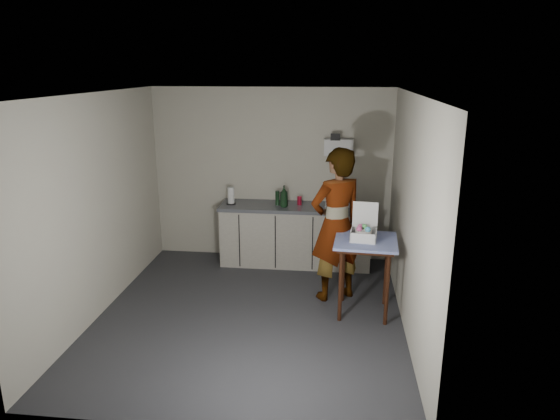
# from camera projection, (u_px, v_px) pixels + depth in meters

# --- Properties ---
(ground) EXTENTS (4.00, 4.00, 0.00)m
(ground) POSITION_uv_depth(u_px,v_px,m) (250.00, 314.00, 6.01)
(ground) COLOR #242428
(ground) RESTS_ON ground
(wall_back) EXTENTS (3.60, 0.02, 2.60)m
(wall_back) POSITION_uv_depth(u_px,v_px,m) (271.00, 175.00, 7.56)
(wall_back) COLOR beige
(wall_back) RESTS_ON ground
(wall_right) EXTENTS (0.02, 4.00, 2.60)m
(wall_right) POSITION_uv_depth(u_px,v_px,m) (410.00, 216.00, 5.46)
(wall_right) COLOR beige
(wall_right) RESTS_ON ground
(wall_left) EXTENTS (0.02, 4.00, 2.60)m
(wall_left) POSITION_uv_depth(u_px,v_px,m) (98.00, 206.00, 5.85)
(wall_left) COLOR beige
(wall_left) RESTS_ON ground
(ceiling) EXTENTS (3.60, 4.00, 0.01)m
(ceiling) POSITION_uv_depth(u_px,v_px,m) (246.00, 94.00, 5.30)
(ceiling) COLOR silver
(ceiling) RESTS_ON wall_back
(kitchen_counter) EXTENTS (2.24, 0.62, 0.91)m
(kitchen_counter) POSITION_uv_depth(u_px,v_px,m) (296.00, 237.00, 7.48)
(kitchen_counter) COLOR black
(kitchen_counter) RESTS_ON ground
(wall_shelf) EXTENTS (0.42, 0.18, 0.37)m
(wall_shelf) POSITION_uv_depth(u_px,v_px,m) (339.00, 147.00, 7.26)
(wall_shelf) COLOR white
(wall_shelf) RESTS_ON ground
(side_table) EXTENTS (0.77, 0.77, 0.93)m
(side_table) POSITION_uv_depth(u_px,v_px,m) (366.00, 249.00, 5.86)
(side_table) COLOR black
(side_table) RESTS_ON ground
(standing_man) EXTENTS (0.85, 0.77, 1.96)m
(standing_man) POSITION_uv_depth(u_px,v_px,m) (336.00, 225.00, 6.21)
(standing_man) COLOR #B2A593
(standing_man) RESTS_ON ground
(soap_bottle) EXTENTS (0.12, 0.12, 0.32)m
(soap_bottle) POSITION_uv_depth(u_px,v_px,m) (284.00, 196.00, 7.23)
(soap_bottle) COLOR black
(soap_bottle) RESTS_ON kitchen_counter
(soda_can) EXTENTS (0.07, 0.07, 0.12)m
(soda_can) POSITION_uv_depth(u_px,v_px,m) (299.00, 201.00, 7.37)
(soda_can) COLOR red
(soda_can) RESTS_ON kitchen_counter
(dark_bottle) EXTENTS (0.06, 0.06, 0.21)m
(dark_bottle) POSITION_uv_depth(u_px,v_px,m) (277.00, 198.00, 7.34)
(dark_bottle) COLOR black
(dark_bottle) RESTS_ON kitchen_counter
(paper_towel) EXTENTS (0.14, 0.14, 0.25)m
(paper_towel) POSITION_uv_depth(u_px,v_px,m) (231.00, 196.00, 7.40)
(paper_towel) COLOR black
(paper_towel) RESTS_ON kitchen_counter
(dish_rack) EXTENTS (0.37, 0.28, 0.26)m
(dish_rack) POSITION_uv_depth(u_px,v_px,m) (337.00, 202.00, 7.30)
(dish_rack) COLOR silver
(dish_rack) RESTS_ON kitchen_counter
(bakery_box) EXTENTS (0.33, 0.34, 0.42)m
(bakery_box) POSITION_uv_depth(u_px,v_px,m) (364.00, 232.00, 5.82)
(bakery_box) COLOR white
(bakery_box) RESTS_ON side_table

